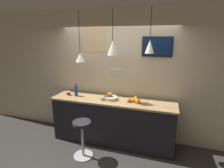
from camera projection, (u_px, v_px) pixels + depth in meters
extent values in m
plane|color=#33302D|center=(102.00, 160.00, 3.34)|extent=(14.00, 14.00, 0.00)
cube|color=beige|center=(117.00, 75.00, 3.92)|extent=(8.00, 0.06, 2.90)
cube|color=black|center=(112.00, 122.00, 3.81)|extent=(2.60, 0.53, 0.96)
cube|color=tan|center=(112.00, 101.00, 3.68)|extent=(2.64, 0.57, 0.04)
cylinder|color=#B7B7BC|center=(83.00, 155.00, 3.46)|extent=(0.38, 0.38, 0.02)
cylinder|color=#B7B7BC|center=(83.00, 140.00, 3.37)|extent=(0.05, 0.05, 0.67)
cylinder|color=#232328|center=(82.00, 123.00, 3.28)|extent=(0.35, 0.35, 0.06)
cylinder|color=beige|center=(111.00, 98.00, 3.69)|extent=(0.28, 0.28, 0.07)
sphere|color=orange|center=(109.00, 95.00, 3.69)|extent=(0.07, 0.07, 0.07)
sphere|color=orange|center=(111.00, 94.00, 3.68)|extent=(0.09, 0.09, 0.09)
sphere|color=orange|center=(110.00, 95.00, 3.69)|extent=(0.08, 0.08, 0.08)
sphere|color=orange|center=(109.00, 95.00, 3.68)|extent=(0.08, 0.08, 0.08)
sphere|color=orange|center=(139.00, 101.00, 3.47)|extent=(0.09, 0.09, 0.09)
sphere|color=orange|center=(132.00, 100.00, 3.57)|extent=(0.08, 0.08, 0.08)
sphere|color=orange|center=(136.00, 98.00, 3.64)|extent=(0.09, 0.09, 0.09)
sphere|color=orange|center=(133.00, 100.00, 3.56)|extent=(0.07, 0.07, 0.07)
sphere|color=orange|center=(129.00, 100.00, 3.55)|extent=(0.08, 0.08, 0.08)
sphere|color=orange|center=(134.00, 100.00, 3.55)|extent=(0.09, 0.09, 0.09)
sphere|color=orange|center=(136.00, 100.00, 3.54)|extent=(0.08, 0.08, 0.08)
sphere|color=orange|center=(136.00, 101.00, 3.51)|extent=(0.07, 0.07, 0.07)
cylinder|color=navy|center=(76.00, 91.00, 3.91)|extent=(0.08, 0.08, 0.22)
cylinder|color=navy|center=(76.00, 85.00, 3.87)|extent=(0.04, 0.04, 0.06)
cylinder|color=red|center=(68.00, 93.00, 3.99)|extent=(0.09, 0.09, 0.07)
cylinder|color=white|center=(68.00, 92.00, 3.97)|extent=(0.09, 0.09, 0.01)
cylinder|color=black|center=(79.00, 32.00, 3.56)|extent=(0.01, 0.01, 0.85)
cone|color=beige|center=(80.00, 58.00, 3.69)|extent=(0.21, 0.21, 0.18)
sphere|color=#F9EFCC|center=(81.00, 61.00, 3.71)|extent=(0.04, 0.04, 0.04)
cylinder|color=black|center=(113.00, 25.00, 3.32)|extent=(0.01, 0.01, 0.59)
cone|color=beige|center=(113.00, 48.00, 3.43)|extent=(0.21, 0.21, 0.28)
sphere|color=#F9EFCC|center=(113.00, 54.00, 3.46)|extent=(0.04, 0.04, 0.04)
cylinder|color=black|center=(151.00, 23.00, 3.11)|extent=(0.01, 0.01, 0.57)
cone|color=beige|center=(150.00, 47.00, 3.21)|extent=(0.17, 0.17, 0.24)
sphere|color=#F9EFCC|center=(149.00, 52.00, 3.24)|extent=(0.04, 0.04, 0.04)
cube|color=black|center=(157.00, 47.00, 3.46)|extent=(0.59, 0.04, 0.39)
cube|color=#0F2347|center=(157.00, 47.00, 3.45)|extent=(0.56, 0.01, 0.36)
cube|color=white|center=(116.00, 73.00, 3.27)|extent=(0.24, 0.01, 0.17)
cube|color=#DBBC84|center=(93.00, 38.00, 3.83)|extent=(0.56, 0.01, 0.62)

